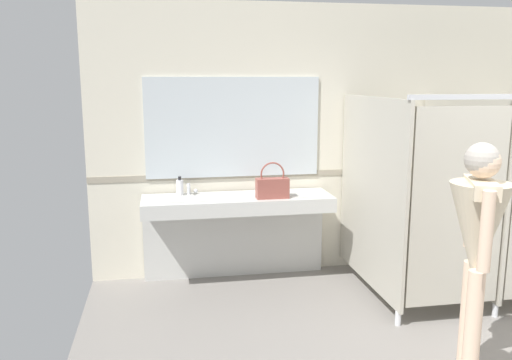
% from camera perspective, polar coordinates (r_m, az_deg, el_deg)
% --- Properties ---
extents(wall_back, '(7.19, 0.12, 2.78)m').
position_cam_1_polar(wall_back, '(6.13, 17.75, 4.32)').
color(wall_back, beige).
rests_on(wall_back, ground_plane).
extents(wall_back_tile_band, '(7.19, 0.01, 0.06)m').
position_cam_1_polar(wall_back_tile_band, '(6.12, 17.84, 1.09)').
color(wall_back_tile_band, '#9E937F').
rests_on(wall_back_tile_band, wall_back).
extents(vanity_counter, '(1.87, 0.54, 1.01)m').
position_cam_1_polar(vanity_counter, '(5.36, -2.12, -4.14)').
color(vanity_counter, silver).
rests_on(vanity_counter, ground_plane).
extents(mirror_panel, '(1.77, 0.02, 1.00)m').
position_cam_1_polar(mirror_panel, '(5.38, -2.47, 5.67)').
color(mirror_panel, silver).
rests_on(mirror_panel, wall_back).
extents(person_standing, '(0.52, 0.54, 1.63)m').
position_cam_1_polar(person_standing, '(3.81, 22.71, -5.29)').
color(person_standing, beige).
rests_on(person_standing, ground_plane).
extents(handbag, '(0.31, 0.12, 0.35)m').
position_cam_1_polar(handbag, '(5.11, 1.77, -0.72)').
color(handbag, '#934C42').
rests_on(handbag, vanity_counter).
extents(soap_dispenser, '(0.07, 0.07, 0.19)m').
position_cam_1_polar(soap_dispenser, '(5.30, -8.18, -0.76)').
color(soap_dispenser, white).
rests_on(soap_dispenser, vanity_counter).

